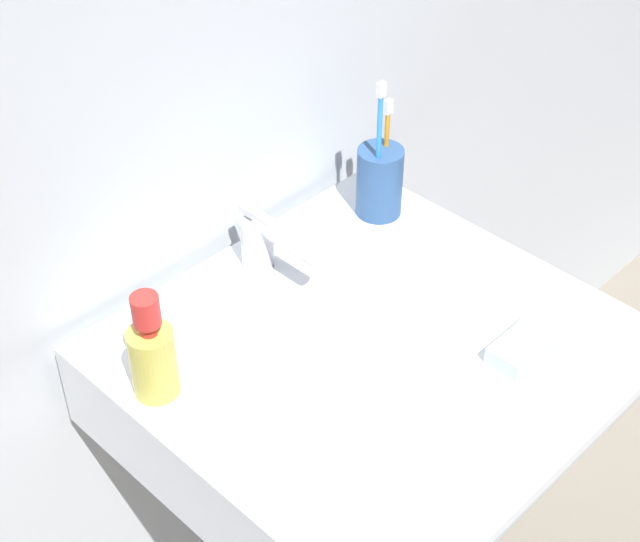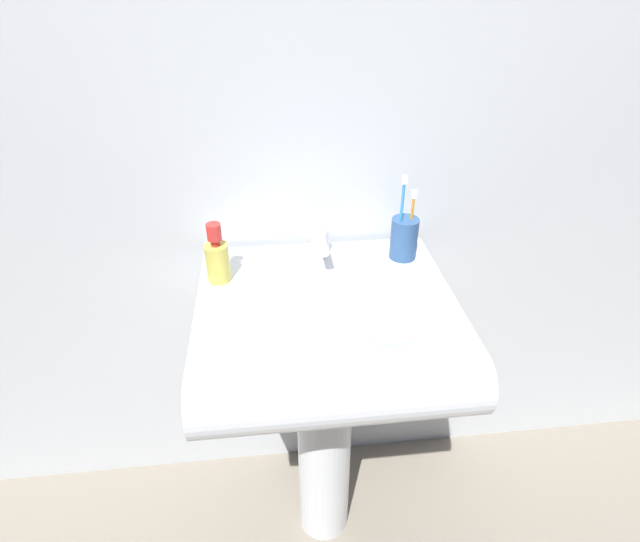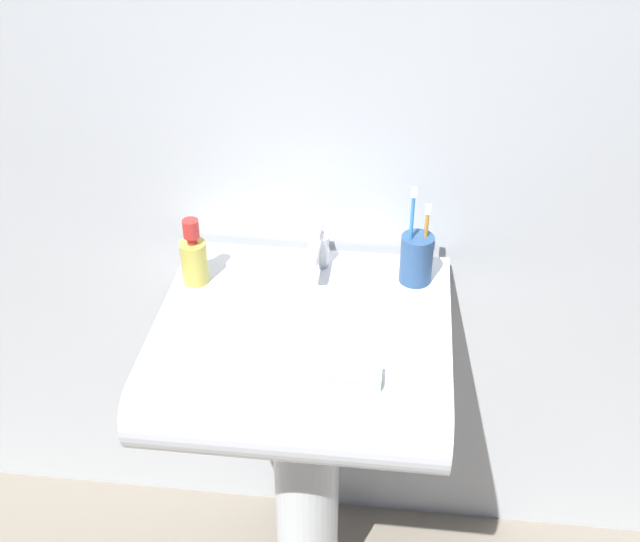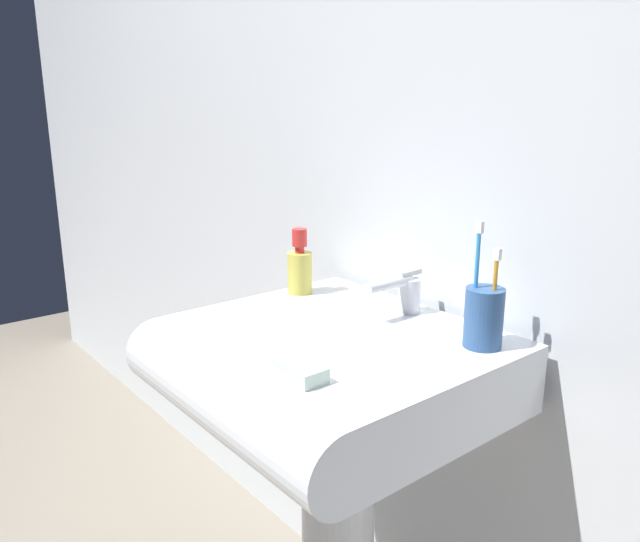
% 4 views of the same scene
% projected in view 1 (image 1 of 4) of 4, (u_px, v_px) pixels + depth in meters
% --- Properties ---
extents(sink_basin, '(0.56, 0.53, 0.13)m').
position_uv_depth(sink_basin, '(378.00, 384.00, 1.23)').
color(sink_basin, white).
rests_on(sink_basin, sink_pedestal).
extents(faucet, '(0.04, 0.14, 0.09)m').
position_uv_depth(faucet, '(265.00, 242.00, 1.28)').
color(faucet, silver).
rests_on(faucet, sink_basin).
extents(toothbrush_cup, '(0.07, 0.07, 0.22)m').
position_uv_depth(toothbrush_cup, '(380.00, 180.00, 1.37)').
color(toothbrush_cup, '#2D5184').
rests_on(toothbrush_cup, sink_basin).
extents(soap_bottle, '(0.05, 0.05, 0.14)m').
position_uv_depth(soap_bottle, '(153.00, 355.00, 1.10)').
color(soap_bottle, gold).
rests_on(soap_bottle, sink_basin).
extents(bar_soap, '(0.09, 0.05, 0.02)m').
position_uv_depth(bar_soap, '(523.00, 347.00, 1.18)').
color(bar_soap, silver).
rests_on(bar_soap, sink_basin).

